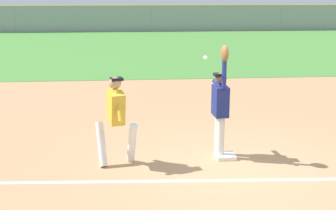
# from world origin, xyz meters

# --- Properties ---
(ground_plane) EXTENTS (85.34, 85.34, 0.00)m
(ground_plane) POSITION_xyz_m (0.00, 0.00, 0.00)
(ground_plane) COLOR tan
(outfield_grass) EXTENTS (41.80, 19.86, 0.01)m
(outfield_grass) POSITION_xyz_m (0.00, 18.76, 0.01)
(outfield_grass) COLOR #478438
(outfield_grass) RESTS_ON ground_plane
(chalk_foul_line) EXTENTS (11.99, 0.80, 0.01)m
(chalk_foul_line) POSITION_xyz_m (-3.97, -0.37, 0.00)
(chalk_foul_line) COLOR white
(chalk_foul_line) RESTS_ON ground_plane
(first_base) EXTENTS (0.38, 0.38, 0.08)m
(first_base) POSITION_xyz_m (0.03, 0.53, 0.04)
(first_base) COLOR white
(first_base) RESTS_ON ground_plane
(fielder) EXTENTS (0.29, 0.90, 2.28)m
(fielder) POSITION_xyz_m (-0.09, 0.63, 1.12)
(fielder) COLOR silver
(fielder) RESTS_ON ground_plane
(runner) EXTENTS (0.84, 0.83, 1.72)m
(runner) POSITION_xyz_m (-2.13, 0.36, 1.00)
(runner) COLOR white
(runner) RESTS_ON ground_plane
(baseball) EXTENTS (0.07, 0.07, 0.07)m
(baseball) POSITION_xyz_m (-0.43, 0.47, 2.04)
(baseball) COLOR white
(outfield_fence) EXTENTS (41.88, 0.08, 2.06)m
(outfield_fence) POSITION_xyz_m (0.00, 28.69, 1.03)
(outfield_fence) COLOR #93999E
(outfield_fence) RESTS_ON ground_plane
(parked_car_silver) EXTENTS (4.48, 2.27, 1.25)m
(parked_car_silver) POSITION_xyz_m (-3.59, 32.40, 0.67)
(parked_car_silver) COLOR #B7B7BC
(parked_car_silver) RESTS_ON ground_plane
(parked_car_black) EXTENTS (4.40, 2.12, 1.25)m
(parked_car_black) POSITION_xyz_m (1.93, 32.48, 0.67)
(parked_car_black) COLOR black
(parked_car_black) RESTS_ON ground_plane
(parked_car_green) EXTENTS (4.52, 2.36, 1.25)m
(parked_car_green) POSITION_xyz_m (6.90, 32.84, 0.67)
(parked_car_green) COLOR #1E6B33
(parked_car_green) RESTS_ON ground_plane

